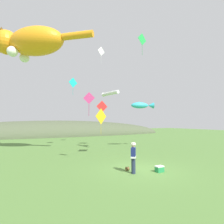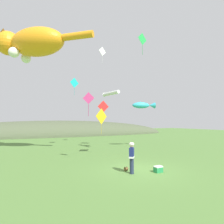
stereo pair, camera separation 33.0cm
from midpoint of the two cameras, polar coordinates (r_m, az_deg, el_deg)
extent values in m
plane|color=#517A38|center=(11.48, 8.32, -18.21)|extent=(120.00, 120.00, 0.00)
ellipsoid|color=#4C563D|center=(40.58, -17.12, -7.39)|extent=(53.34, 11.16, 6.65)
cylinder|color=#232D47|center=(10.57, 6.07, -17.08)|extent=(0.24, 0.24, 0.88)
cube|color=navy|center=(10.42, 6.05, -13.12)|extent=(0.44, 0.46, 0.60)
cube|color=white|center=(10.47, 6.06, -14.42)|extent=(0.47, 0.49, 0.10)
sphere|color=beige|center=(10.36, 6.03, -10.89)|extent=(0.20, 0.20, 0.20)
cylinder|color=silver|center=(10.35, 6.03, -10.39)|extent=(0.30, 0.30, 0.09)
cylinder|color=silver|center=(10.34, 6.03, -10.06)|extent=(0.20, 0.20, 0.07)
cylinder|color=olive|center=(11.21, 4.14, -17.98)|extent=(0.16, 0.18, 0.18)
cylinder|color=brown|center=(11.17, 3.77, -18.03)|extent=(0.02, 0.24, 0.24)
cylinder|color=brown|center=(11.25, 4.51, -17.92)|extent=(0.02, 0.24, 0.24)
cube|color=#268C4C|center=(11.23, 14.40, -17.70)|extent=(0.49, 0.34, 0.30)
cube|color=white|center=(11.18, 14.38, -16.81)|extent=(0.50, 0.35, 0.06)
ellipsoid|color=orange|center=(18.83, -23.92, 20.31)|extent=(5.96, 5.55, 2.56)
ellipsoid|color=white|center=(18.79, -24.62, 18.85)|extent=(3.70, 3.39, 1.41)
sphere|color=orange|center=(20.95, -31.63, 18.79)|extent=(2.30, 2.30, 2.30)
cone|color=#55330A|center=(20.86, -32.85, 21.42)|extent=(1.15, 1.15, 0.77)
cone|color=#55330A|center=(21.68, -30.31, 20.37)|extent=(1.15, 1.15, 0.77)
sphere|color=white|center=(19.01, -30.22, 16.72)|extent=(0.92, 0.92, 0.92)
sphere|color=white|center=(20.10, -27.10, 15.52)|extent=(0.92, 0.92, 0.92)
cylinder|color=orange|center=(16.96, -11.73, 23.32)|extent=(2.58, 2.23, 0.61)
ellipsoid|color=#33B2CC|center=(20.78, 8.56, 2.16)|extent=(2.19, 1.33, 0.73)
cone|color=#33B2CC|center=(21.23, 12.08, 2.08)|extent=(0.85, 0.89, 0.73)
cone|color=#33B2CC|center=(20.79, 8.39, 3.01)|extent=(0.42, 0.42, 0.34)
sphere|color=black|center=(20.83, 6.59, 2.30)|extent=(0.17, 0.17, 0.17)
cylinder|color=white|center=(18.00, -1.08, 6.14)|extent=(0.90, 2.44, 0.36)
torus|color=white|center=(18.96, -3.34, 5.66)|extent=(0.44, 0.16, 0.44)
cube|color=#E53F8C|center=(12.95, -8.24, 4.55)|extent=(0.74, 0.50, 0.88)
cylinder|color=black|center=(12.96, -8.26, 4.54)|extent=(0.50, 0.34, 0.02)
cube|color=#A02C62|center=(12.86, -8.28, 0.62)|extent=(0.03, 0.02, 0.90)
cube|color=#19BFBF|center=(21.32, -13.04, 9.34)|extent=(1.12, 0.47, 1.21)
cylinder|color=black|center=(21.33, -13.05, 9.33)|extent=(0.76, 0.32, 0.02)
cube|color=#118585|center=(21.12, -13.08, 6.55)|extent=(0.03, 0.02, 0.90)
cube|color=green|center=(16.80, 9.20, 22.40)|extent=(1.05, 0.26, 1.07)
cylinder|color=black|center=(16.81, 9.17, 22.38)|extent=(0.71, 0.18, 0.02)
cube|color=#1A7C35|center=(16.40, 9.23, 19.29)|extent=(0.03, 0.01, 0.90)
cube|color=yellow|center=(16.03, -4.19, -1.42)|extent=(1.32, 0.68, 1.47)
cylinder|color=black|center=(16.04, -4.21, -1.42)|extent=(0.89, 0.46, 0.02)
cube|color=#A98511|center=(16.03, -4.21, -5.66)|extent=(0.03, 0.02, 0.90)
cube|color=red|center=(21.55, -3.73, 1.80)|extent=(1.46, 0.03, 1.46)
cylinder|color=black|center=(21.56, -3.74, 1.80)|extent=(0.98, 0.03, 0.02)
cube|color=maroon|center=(21.48, -3.74, -1.34)|extent=(0.03, 0.01, 0.90)
cube|color=white|center=(22.89, -4.00, 19.20)|extent=(1.06, 0.42, 1.13)
cylinder|color=black|center=(22.90, -4.01, 19.19)|extent=(0.71, 0.29, 0.02)
cube|color=#A9A9A9|center=(22.52, -4.01, 16.82)|extent=(0.03, 0.02, 0.90)
camera|label=1|loc=(0.16, -90.65, 0.04)|focal=28.00mm
camera|label=2|loc=(0.16, 89.35, -0.04)|focal=28.00mm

